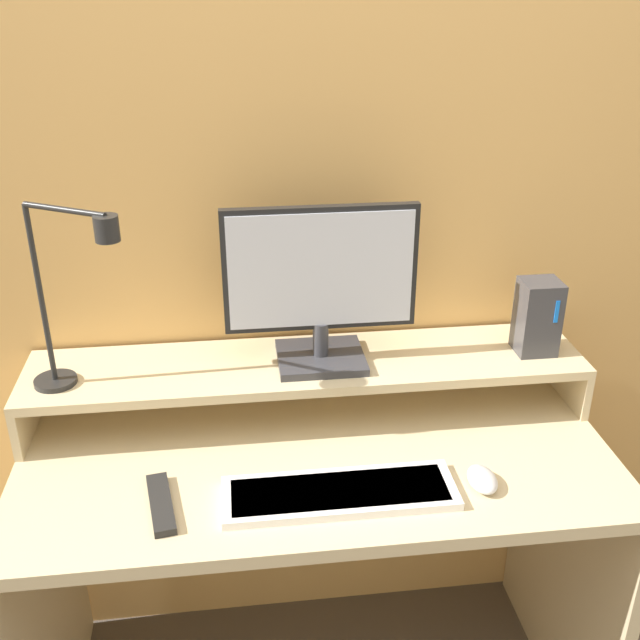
{
  "coord_description": "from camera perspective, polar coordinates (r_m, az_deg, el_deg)",
  "views": [
    {
      "loc": [
        -0.16,
        -1.04,
        1.73
      ],
      "look_at": [
        0.01,
        0.34,
        1.07
      ],
      "focal_mm": 42.0,
      "sensor_mm": 36.0,
      "label": 1
    }
  ],
  "objects": [
    {
      "name": "router_dock",
      "position": [
        1.81,
        16.23,
        0.24
      ],
      "size": [
        0.09,
        0.09,
        0.18
      ],
      "color": "#3D3D42",
      "rests_on": "monitor_shelf"
    },
    {
      "name": "monitor",
      "position": [
        1.65,
        0.05,
        2.74
      ],
      "size": [
        0.43,
        0.18,
        0.37
      ],
      "color": "#38383D",
      "rests_on": "monitor_shelf"
    },
    {
      "name": "keyboard",
      "position": [
        1.53,
        1.51,
        -13.03
      ],
      "size": [
        0.47,
        0.15,
        0.02
      ],
      "color": "white",
      "rests_on": "desk"
    },
    {
      "name": "desk_lamp",
      "position": [
        1.6,
        -18.4,
        1.78
      ],
      "size": [
        0.24,
        0.17,
        0.41
      ],
      "color": "black",
      "rests_on": "monitor_shelf"
    },
    {
      "name": "remote_control",
      "position": [
        1.54,
        -12.03,
        -13.53
      ],
      "size": [
        0.07,
        0.18,
        0.02
      ],
      "color": "black",
      "rests_on": "desk"
    },
    {
      "name": "wall_back",
      "position": [
        1.76,
        -1.69,
        9.64
      ],
      "size": [
        6.0,
        0.05,
        2.5
      ],
      "color": "#E5AD60",
      "rests_on": "ground_plane"
    },
    {
      "name": "mouse",
      "position": [
        1.59,
        12.26,
        -11.77
      ],
      "size": [
        0.06,
        0.09,
        0.03
      ],
      "color": "silver",
      "rests_on": "desk"
    },
    {
      "name": "monitor_shelf",
      "position": [
        1.75,
        -1.0,
        -3.68
      ],
      "size": [
        1.29,
        0.26,
        0.13
      ],
      "color": "beige",
      "rests_on": "desk"
    },
    {
      "name": "desk",
      "position": [
        1.8,
        -0.29,
        -15.7
      ],
      "size": [
        1.29,
        0.61,
        0.76
      ],
      "color": "beige",
      "rests_on": "ground_plane"
    }
  ]
}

